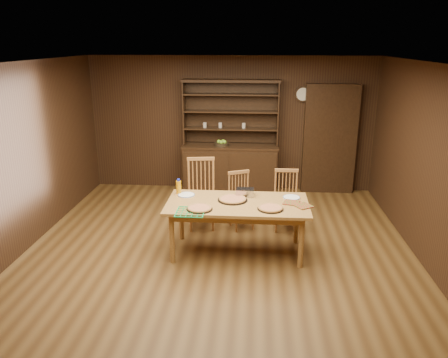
# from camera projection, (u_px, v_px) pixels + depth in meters

# --- Properties ---
(floor) EXTENTS (6.00, 6.00, 0.00)m
(floor) POSITION_uv_depth(u_px,v_px,m) (218.00, 256.00, 6.07)
(floor) COLOR brown
(floor) RESTS_ON ground
(room_shell) EXTENTS (6.00, 6.00, 6.00)m
(room_shell) POSITION_uv_depth(u_px,v_px,m) (217.00, 146.00, 5.59)
(room_shell) COLOR silver
(room_shell) RESTS_ON floor
(china_hutch) EXTENTS (1.84, 0.52, 2.17)m
(china_hutch) POSITION_uv_depth(u_px,v_px,m) (230.00, 162.00, 8.51)
(china_hutch) COLOR #301D10
(china_hutch) RESTS_ON floor
(doorway) EXTENTS (1.00, 0.18, 2.10)m
(doorway) POSITION_uv_depth(u_px,v_px,m) (330.00, 139.00, 8.37)
(doorway) COLOR #301D10
(doorway) RESTS_ON floor
(wall_clock) EXTENTS (0.30, 0.05, 0.30)m
(wall_clock) POSITION_uv_depth(u_px,v_px,m) (303.00, 94.00, 8.20)
(wall_clock) COLOR #301D10
(wall_clock) RESTS_ON room_shell
(dining_table) EXTENTS (1.94, 0.97, 0.75)m
(dining_table) POSITION_uv_depth(u_px,v_px,m) (237.00, 208.00, 5.99)
(dining_table) COLOR #B3833E
(dining_table) RESTS_ON floor
(chair_left) EXTENTS (0.51, 0.49, 1.11)m
(chair_left) POSITION_uv_depth(u_px,v_px,m) (201.00, 191.00, 6.92)
(chair_left) COLOR #C07D42
(chair_left) RESTS_ON floor
(chair_center) EXTENTS (0.48, 0.47, 0.91)m
(chair_center) POSITION_uv_depth(u_px,v_px,m) (240.00, 198.00, 6.92)
(chair_center) COLOR #C07D42
(chair_center) RESTS_ON floor
(chair_right) EXTENTS (0.39, 0.37, 0.95)m
(chair_right) POSITION_uv_depth(u_px,v_px,m) (286.00, 198.00, 6.86)
(chair_right) COLOR #C07D42
(chair_right) RESTS_ON floor
(pizza_left) EXTENTS (0.34, 0.34, 0.04)m
(pizza_left) POSITION_uv_depth(u_px,v_px,m) (200.00, 208.00, 5.72)
(pizza_left) COLOR black
(pizza_left) RESTS_ON dining_table
(pizza_right) EXTENTS (0.34, 0.34, 0.04)m
(pizza_right) POSITION_uv_depth(u_px,v_px,m) (270.00, 208.00, 5.72)
(pizza_right) COLOR black
(pizza_right) RESTS_ON dining_table
(pizza_center) EXTENTS (0.41, 0.41, 0.04)m
(pizza_center) POSITION_uv_depth(u_px,v_px,m) (233.00, 199.00, 6.04)
(pizza_center) COLOR black
(pizza_center) RESTS_ON dining_table
(cooling_rack) EXTENTS (0.46, 0.46, 0.02)m
(cooling_rack) POSITION_uv_depth(u_px,v_px,m) (190.00, 212.00, 5.62)
(cooling_rack) COLOR #0CA84F
(cooling_rack) RESTS_ON dining_table
(plate_left) EXTENTS (0.24, 0.24, 0.02)m
(plate_left) POSITION_uv_depth(u_px,v_px,m) (186.00, 195.00, 6.24)
(plate_left) COLOR white
(plate_left) RESTS_ON dining_table
(plate_right) EXTENTS (0.24, 0.24, 0.02)m
(plate_right) POSITION_uv_depth(u_px,v_px,m) (291.00, 197.00, 6.14)
(plate_right) COLOR white
(plate_right) RESTS_ON dining_table
(foil_dish) EXTENTS (0.25, 0.19, 0.10)m
(foil_dish) POSITION_uv_depth(u_px,v_px,m) (245.00, 192.00, 6.22)
(foil_dish) COLOR silver
(foil_dish) RESTS_ON dining_table
(juice_bottle) EXTENTS (0.07, 0.07, 0.22)m
(juice_bottle) POSITION_uv_depth(u_px,v_px,m) (179.00, 187.00, 6.28)
(juice_bottle) COLOR orange
(juice_bottle) RESTS_ON dining_table
(pot_holder_a) EXTENTS (0.29, 0.29, 0.02)m
(pot_holder_a) POSITION_uv_depth(u_px,v_px,m) (303.00, 206.00, 5.82)
(pot_holder_a) COLOR red
(pot_holder_a) RESTS_ON dining_table
(pot_holder_b) EXTENTS (0.25, 0.25, 0.02)m
(pot_holder_b) POSITION_uv_depth(u_px,v_px,m) (291.00, 203.00, 5.94)
(pot_holder_b) COLOR red
(pot_holder_b) RESTS_ON dining_table
(fruit_bowl) EXTENTS (0.27, 0.27, 0.12)m
(fruit_bowl) POSITION_uv_depth(u_px,v_px,m) (222.00, 143.00, 8.34)
(fruit_bowl) COLOR black
(fruit_bowl) RESTS_ON china_hutch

